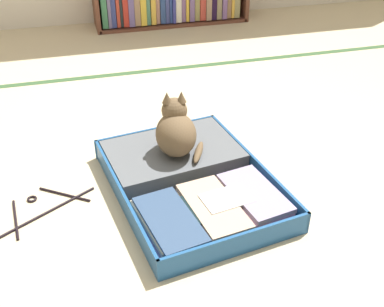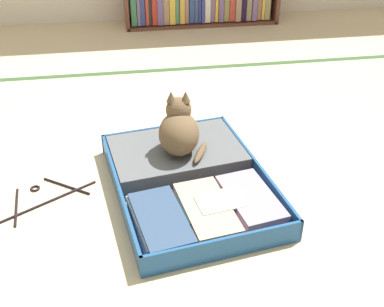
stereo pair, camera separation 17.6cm
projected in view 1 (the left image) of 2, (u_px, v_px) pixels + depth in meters
The scene contains 5 objects.
ground_plane at pixel (177, 197), 1.97m from camera, with size 10.00×10.00×0.00m, color #C7B58F.
tatami_border at pixel (129, 73), 3.03m from camera, with size 4.80×0.05×0.00m.
open_suitcase at pixel (188, 179), 2.01m from camera, with size 0.72×0.90×0.10m.
black_cat at pixel (176, 131), 2.04m from camera, with size 0.24×0.26×0.27m.
clothes_hanger at pixel (42, 208), 1.91m from camera, with size 0.38×0.31×0.01m.
Camera 1 is at (-0.34, -1.51, 1.23)m, focal length 44.67 mm.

